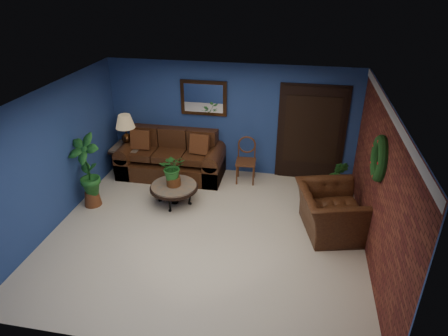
% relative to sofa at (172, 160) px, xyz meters
% --- Properties ---
extents(floor, '(5.50, 5.50, 0.00)m').
position_rel_sofa_xyz_m(floor, '(1.27, -2.09, -0.34)').
color(floor, beige).
rests_on(floor, ground).
extents(wall_back, '(5.50, 0.04, 2.50)m').
position_rel_sofa_xyz_m(wall_back, '(1.27, 0.41, 0.91)').
color(wall_back, navy).
rests_on(wall_back, ground).
extents(wall_left, '(0.04, 5.00, 2.50)m').
position_rel_sofa_xyz_m(wall_left, '(-1.48, -2.09, 0.91)').
color(wall_left, navy).
rests_on(wall_left, ground).
extents(wall_right_brick, '(0.04, 5.00, 2.50)m').
position_rel_sofa_xyz_m(wall_right_brick, '(4.02, -2.09, 0.91)').
color(wall_right_brick, maroon).
rests_on(wall_right_brick, ground).
extents(ceiling, '(5.50, 5.00, 0.02)m').
position_rel_sofa_xyz_m(ceiling, '(1.27, -2.09, 2.16)').
color(ceiling, white).
rests_on(ceiling, wall_back).
extents(crown_molding, '(0.03, 5.00, 0.14)m').
position_rel_sofa_xyz_m(crown_molding, '(3.99, -2.09, 2.09)').
color(crown_molding, white).
rests_on(crown_molding, wall_right_brick).
extents(wall_mirror, '(1.02, 0.06, 0.77)m').
position_rel_sofa_xyz_m(wall_mirror, '(0.67, 0.37, 1.38)').
color(wall_mirror, '#3E2211').
rests_on(wall_mirror, wall_back).
extents(closet_door, '(1.44, 0.06, 2.18)m').
position_rel_sofa_xyz_m(closet_door, '(3.02, 0.38, 0.71)').
color(closet_door, black).
rests_on(closet_door, wall_back).
extents(wreath, '(0.16, 0.72, 0.72)m').
position_rel_sofa_xyz_m(wreath, '(3.96, -2.04, 1.36)').
color(wreath, black).
rests_on(wreath, wall_right_brick).
extents(sofa, '(2.32, 1.00, 1.05)m').
position_rel_sofa_xyz_m(sofa, '(0.00, 0.00, 0.00)').
color(sofa, '#492915').
rests_on(sofa, ground).
extents(coffee_table, '(0.95, 0.95, 0.41)m').
position_rel_sofa_xyz_m(coffee_table, '(0.41, -1.21, 0.01)').
color(coffee_table, '#56524B').
rests_on(coffee_table, ground).
extents(end_table, '(0.69, 0.69, 0.63)m').
position_rel_sofa_xyz_m(end_table, '(-1.03, -0.04, 0.14)').
color(end_table, '#56524B').
rests_on(end_table, ground).
extents(table_lamp, '(0.43, 0.43, 0.71)m').
position_rel_sofa_xyz_m(table_lamp, '(-1.03, -0.04, 0.75)').
color(table_lamp, '#3E2211').
rests_on(table_lamp, end_table).
extents(side_chair, '(0.45, 0.45, 0.99)m').
position_rel_sofa_xyz_m(side_chair, '(1.68, 0.04, 0.22)').
color(side_chair, '#5B2E1A').
rests_on(side_chair, ground).
extents(armchair, '(1.36, 1.48, 0.81)m').
position_rel_sofa_xyz_m(armchair, '(3.42, -1.60, 0.06)').
color(armchair, '#492915').
rests_on(armchair, ground).
extents(coffee_plant, '(0.60, 0.56, 0.67)m').
position_rel_sofa_xyz_m(coffee_plant, '(0.41, -1.21, 0.43)').
color(coffee_plant, brown).
rests_on(coffee_plant, coffee_table).
extents(floor_plant, '(0.44, 0.40, 0.81)m').
position_rel_sofa_xyz_m(floor_plant, '(3.62, -0.29, 0.08)').
color(floor_plant, brown).
rests_on(floor_plant, ground).
extents(tall_plant, '(0.75, 0.61, 1.49)m').
position_rel_sofa_xyz_m(tall_plant, '(-1.18, -1.58, 0.47)').
color(tall_plant, brown).
rests_on(tall_plant, ground).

